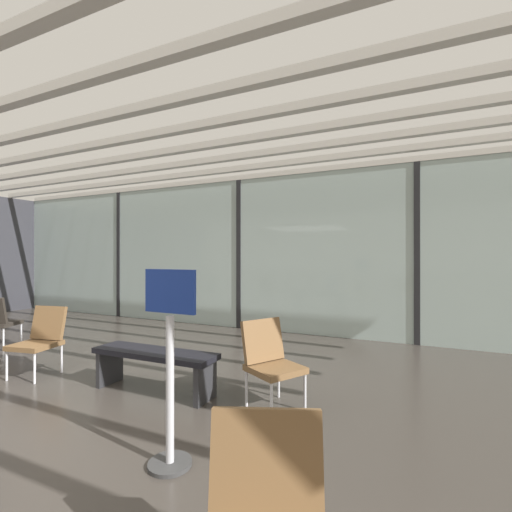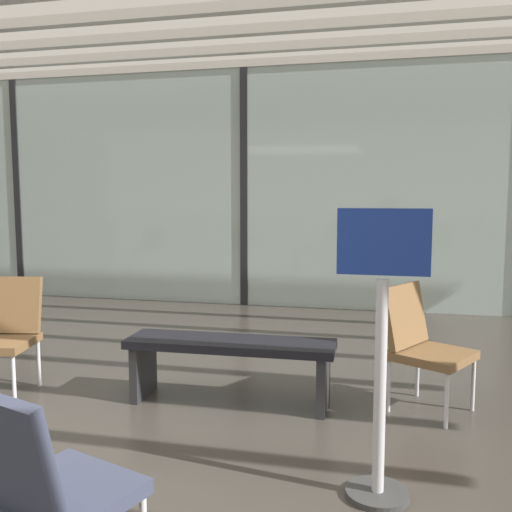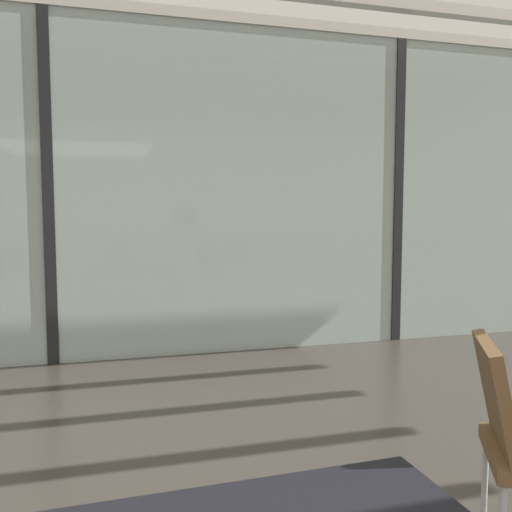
{
  "view_description": "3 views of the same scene",
  "coord_description": "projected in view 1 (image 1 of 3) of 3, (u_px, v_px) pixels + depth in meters",
  "views": [
    {
      "loc": [
        3.55,
        -1.57,
        1.53
      ],
      "look_at": [
        -1.0,
        8.19,
        1.55
      ],
      "focal_mm": 24.77,
      "sensor_mm": 36.0,
      "label": 1
    },
    {
      "loc": [
        1.91,
        -2.23,
        1.5
      ],
      "look_at": [
        -0.15,
        6.51,
        0.53
      ],
      "focal_mm": 39.36,
      "sensor_mm": 36.0,
      "label": 2
    },
    {
      "loc": [
        0.51,
        0.03,
        1.4
      ],
      "look_at": [
        1.74,
        4.49,
        1.01
      ],
      "focal_mm": 37.6,
      "sensor_mm": 36.0,
      "label": 3
    }
  ],
  "objects": [
    {
      "name": "lounge_chair_2",
      "position": [
        41.0,
        336.0,
        4.59
      ],
      "size": [
        0.57,
        0.61,
        0.87
      ],
      "rotation": [
        0.0,
        0.0,
        0.19
      ],
      "color": "brown",
      "rests_on": "ground"
    },
    {
      "name": "glass_curtain_wall",
      "position": [
        240.0,
        254.0,
        7.64
      ],
      "size": [
        14.0,
        0.08,
        3.19
      ],
      "primitive_type": "cube",
      "color": "#A3B7B2",
      "rests_on": "ground"
    },
    {
      "name": "lounge_chair_3",
      "position": [
        270.0,
        358.0,
        3.63
      ],
      "size": [
        0.69,
        0.68,
        0.87
      ],
      "rotation": [
        0.0,
        0.0,
        1.05
      ],
      "color": "brown",
      "rests_on": "ground"
    },
    {
      "name": "ceiling_slats",
      "position": [
        123.0,
        128.0,
        4.65
      ],
      "size": [
        13.72,
        6.72,
        0.1
      ],
      "color": "beige",
      "rests_on": "glass_curtain_wall"
    },
    {
      "name": "waiting_bench",
      "position": [
        154.0,
        360.0,
        3.99
      ],
      "size": [
        1.51,
        0.44,
        0.47
      ],
      "rotation": [
        0.0,
        0.0,
        0.03
      ],
      "color": "black",
      "rests_on": "ground"
    },
    {
      "name": "info_sign",
      "position": [
        170.0,
        373.0,
        2.58
      ],
      "size": [
        0.44,
        0.32,
        1.44
      ],
      "color": "#333333",
      "rests_on": "ground"
    },
    {
      "name": "window_mullion_2",
      "position": [
        417.0,
        253.0,
        6.16
      ],
      "size": [
        0.1,
        0.12,
        3.19
      ],
      "primitive_type": "cube",
      "color": "black",
      "rests_on": "ground"
    },
    {
      "name": "window_mullion_0",
      "position": [
        120.0,
        254.0,
        9.12
      ],
      "size": [
        0.1,
        0.12,
        3.19
      ],
      "primitive_type": "cube",
      "color": "black",
      "rests_on": "ground"
    },
    {
      "name": "window_mullion_1",
      "position": [
        240.0,
        254.0,
        7.64
      ],
      "size": [
        0.1,
        0.12,
        3.19
      ],
      "primitive_type": "cube",
      "color": "black",
      "rests_on": "ground"
    },
    {
      "name": "parked_airplane",
      "position": [
        314.0,
        240.0,
        12.82
      ],
      "size": [
        13.77,
        4.28,
        4.28
      ],
      "color": "silver",
      "rests_on": "ground"
    }
  ]
}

